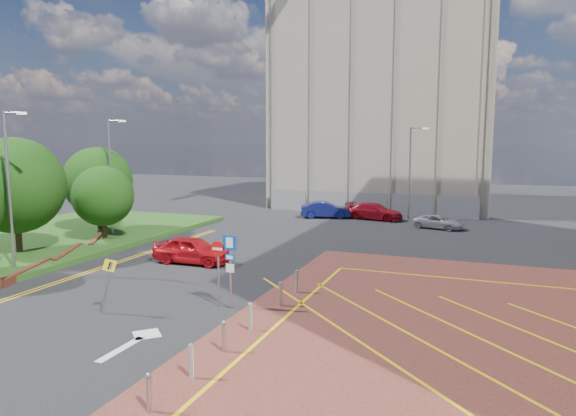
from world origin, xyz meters
The scene contains 18 objects.
ground centered at (0.00, 0.00, 0.00)m, with size 140.00×140.00×0.00m, color black.
grass_bed centered at (-18.00, 6.00, 0.15)m, with size 14.00×32.00×0.30m, color #204D18.
retaining_wall centered at (-11.80, 2.00, 0.20)m, with size 6.06×20.33×0.40m.
tree_b centered at (-15.50, 5.00, 4.24)m, with size 5.60×5.60×6.74m.
tree_c centered at (-13.50, 10.00, 3.19)m, with size 4.00×4.00×4.90m.
tree_d centered at (-16.50, 13.00, 3.87)m, with size 5.00×5.00×6.08m.
lamp_left_near centered at (-12.42, 2.00, 4.66)m, with size 1.53×0.16×8.00m.
lamp_left_far centered at (-14.42, 12.00, 4.66)m, with size 1.53×0.16×8.00m.
lamp_back centered at (4.08, 28.00, 4.36)m, with size 1.53×0.16×8.00m.
sign_cluster centered at (0.30, 0.98, 1.95)m, with size 1.17×0.12×3.20m.
warning_sign centered at (-3.67, -1.37, 1.43)m, with size 0.80×0.43×2.24m.
bollard_row centered at (2.30, -1.67, 0.47)m, with size 0.14×11.14×0.90m.
construction_building centered at (0.00, 40.00, 11.00)m, with size 21.20×19.20×22.00m, color #A29A85.
construction_fence centered at (1.00, 30.00, 1.00)m, with size 21.60×0.06×2.00m, color gray.
car_red_left centered at (-5.10, 7.25, 0.76)m, with size 1.79×4.46×1.52m, color red.
car_blue_back centered at (-3.00, 26.25, 0.72)m, with size 1.53×4.38×1.44m, color navy.
car_red_back centered at (1.26, 26.84, 0.71)m, with size 1.99×4.90×1.42m, color #A50E1B.
car_silver_back centered at (6.85, 23.98, 0.53)m, with size 1.76×3.81×1.06m, color silver.
Camera 1 is at (9.89, -17.14, 6.82)m, focal length 32.00 mm.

